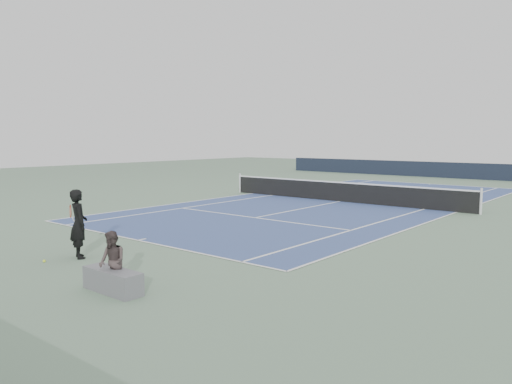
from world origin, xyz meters
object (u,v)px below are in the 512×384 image
Objects in this scene: tennis_player at (79,224)px; tennis_net at (340,191)px; tennis_ball at (44,261)px; spectator_bench at (112,271)px.

tennis_net is at bearing 92.43° from tennis_player.
tennis_ball is 3.37m from spectator_bench.
tennis_net reaches higher than tennis_ball.
tennis_player is (0.60, -14.14, 0.38)m from tennis_net.
tennis_ball is 0.05× the size of spectator_bench.
tennis_ball is (-0.24, -0.82, -0.85)m from tennis_player.
tennis_player is 1.20× the size of spectator_bench.
tennis_ball is at bearing -88.62° from tennis_net.
spectator_bench is (3.69, -15.28, -0.07)m from tennis_net.
spectator_bench is at bearing -5.45° from tennis_ball.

